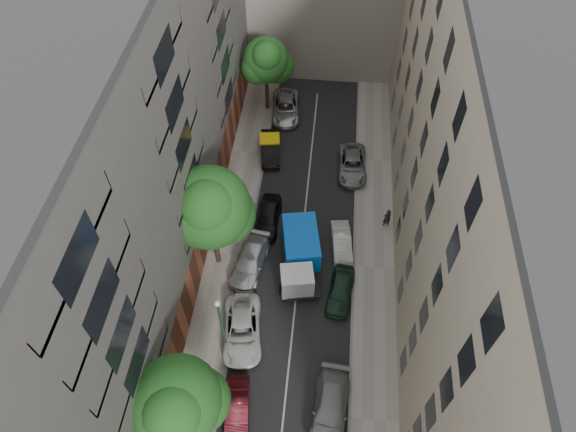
# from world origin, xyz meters

# --- Properties ---
(ground) EXTENTS (120.00, 120.00, 0.00)m
(ground) POSITION_xyz_m (0.00, 0.00, 0.00)
(ground) COLOR #4C4C49
(ground) RESTS_ON ground
(road_surface) EXTENTS (8.00, 44.00, 0.02)m
(road_surface) POSITION_xyz_m (0.00, 0.00, 0.01)
(road_surface) COLOR black
(road_surface) RESTS_ON ground
(sidewalk_left) EXTENTS (3.00, 44.00, 0.15)m
(sidewalk_left) POSITION_xyz_m (-5.50, 0.00, 0.07)
(sidewalk_left) COLOR gray
(sidewalk_left) RESTS_ON ground
(sidewalk_right) EXTENTS (3.00, 44.00, 0.15)m
(sidewalk_right) POSITION_xyz_m (5.50, 0.00, 0.07)
(sidewalk_right) COLOR gray
(sidewalk_right) RESTS_ON ground
(building_left) EXTENTS (8.00, 44.00, 20.00)m
(building_left) POSITION_xyz_m (-11.00, 0.00, 10.00)
(building_left) COLOR #4E4B48
(building_left) RESTS_ON ground
(building_right) EXTENTS (8.00, 44.00, 20.00)m
(building_right) POSITION_xyz_m (11.00, 0.00, 10.00)
(building_right) COLOR tan
(building_right) RESTS_ON ground
(tarp_truck) EXTENTS (3.41, 6.40, 2.78)m
(tarp_truck) POSITION_xyz_m (0.01, -0.42, 1.53)
(tarp_truck) COLOR black
(tarp_truck) RESTS_ON ground
(car_left_1) EXTENTS (1.89, 4.16, 1.33)m
(car_left_1) POSITION_xyz_m (-2.80, -11.40, 0.66)
(car_left_1) COLOR #4F0F18
(car_left_1) RESTS_ON ground
(car_left_2) EXTENTS (3.22, 5.64, 1.48)m
(car_left_2) POSITION_xyz_m (-3.31, -6.26, 0.74)
(car_left_2) COLOR silver
(car_left_2) RESTS_ON ground
(car_left_3) EXTENTS (2.79, 5.28, 1.46)m
(car_left_3) POSITION_xyz_m (-3.60, -0.89, 0.73)
(car_left_3) COLOR silver
(car_left_3) RESTS_ON ground
(car_left_4) EXTENTS (1.90, 4.46, 1.51)m
(car_left_4) POSITION_xyz_m (-2.80, 3.40, 0.75)
(car_left_4) COLOR black
(car_left_4) RESTS_ON ground
(car_left_5) EXTENTS (2.17, 4.58, 1.45)m
(car_left_5) POSITION_xyz_m (-3.60, 11.00, 0.73)
(car_left_5) COLOR black
(car_left_5) RESTS_ON ground
(car_left_6) EXTENTS (2.94, 5.49, 1.47)m
(car_left_6) POSITION_xyz_m (-2.80, 16.60, 0.73)
(car_left_6) COLOR #B8B8BD
(car_left_6) RESTS_ON ground
(car_right_1) EXTENTS (2.46, 5.27, 1.49)m
(car_right_1) POSITION_xyz_m (2.80, -10.80, 0.74)
(car_right_1) COLOR slate
(car_right_1) RESTS_ON ground
(car_right_2) EXTENTS (2.19, 4.34, 1.42)m
(car_right_2) POSITION_xyz_m (3.09, -2.60, 0.71)
(car_right_2) COLOR #15301E
(car_right_2) RESTS_ON ground
(car_right_3) EXTENTS (1.88, 4.07, 1.29)m
(car_right_3) POSITION_xyz_m (3.00, 1.60, 0.65)
(car_right_3) COLOR silver
(car_right_3) RESTS_ON ground
(car_right_4) EXTENTS (2.49, 5.07, 1.38)m
(car_right_4) POSITION_xyz_m (3.60, 9.78, 0.69)
(car_right_4) COLOR gray
(car_right_4) RESTS_ON ground
(tree_near) EXTENTS (5.09, 4.79, 7.92)m
(tree_near) POSITION_xyz_m (-5.27, -12.90, 5.39)
(tree_near) COLOR #382619
(tree_near) RESTS_ON sidewalk_left
(tree_mid) EXTENTS (5.80, 5.60, 9.21)m
(tree_mid) POSITION_xyz_m (-5.92, -0.73, 6.24)
(tree_mid) COLOR #382619
(tree_mid) RESTS_ON sidewalk_left
(tree_far) EXTENTS (4.55, 4.16, 7.59)m
(tree_far) POSITION_xyz_m (-4.50, 16.99, 5.31)
(tree_far) COLOR #382619
(tree_far) RESTS_ON sidewalk_left
(lamp_post) EXTENTS (0.36, 0.36, 6.16)m
(lamp_post) POSITION_xyz_m (-4.20, -7.35, 3.96)
(lamp_post) COLOR #195934
(lamp_post) RESTS_ON sidewalk_left
(pedestrian) EXTENTS (0.77, 0.64, 1.80)m
(pedestrian) POSITION_xyz_m (6.40, 4.01, 1.05)
(pedestrian) COLOR black
(pedestrian) RESTS_ON sidewalk_right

